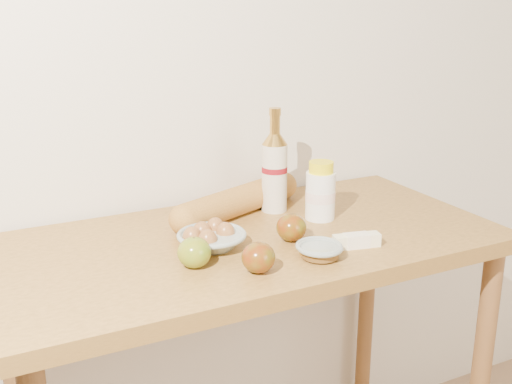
# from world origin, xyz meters

# --- Properties ---
(back_wall) EXTENTS (3.50, 0.02, 2.60)m
(back_wall) POSITION_xyz_m (0.00, 1.51, 1.30)
(back_wall) COLOR silver
(back_wall) RESTS_ON ground
(table) EXTENTS (1.20, 0.60, 0.90)m
(table) POSITION_xyz_m (0.00, 1.18, 0.78)
(table) COLOR #AE7D38
(table) RESTS_ON ground
(bourbon_bottle) EXTENTS (0.09, 0.09, 0.28)m
(bourbon_bottle) POSITION_xyz_m (0.14, 1.32, 1.01)
(bourbon_bottle) COLOR beige
(bourbon_bottle) RESTS_ON table
(cream_bottle) EXTENTS (0.09, 0.09, 0.15)m
(cream_bottle) POSITION_xyz_m (0.22, 1.21, 0.97)
(cream_bottle) COLOR white
(cream_bottle) RESTS_ON table
(egg_bowl) EXTENTS (0.21, 0.21, 0.06)m
(egg_bowl) POSITION_xyz_m (-0.11, 1.16, 0.92)
(egg_bowl) COLOR #98A6A1
(egg_bowl) RESTS_ON table
(baguette) EXTENTS (0.45, 0.24, 0.08)m
(baguette) POSITION_xyz_m (0.04, 1.34, 0.94)
(baguette) COLOR #C78C3D
(baguette) RESTS_ON table
(apple_yellowgreen) EXTENTS (0.08, 0.08, 0.07)m
(apple_yellowgreen) POSITION_xyz_m (-0.19, 1.07, 0.93)
(apple_yellowgreen) COLOR olive
(apple_yellowgreen) RESTS_ON table
(apple_redgreen_front) EXTENTS (0.09, 0.09, 0.07)m
(apple_redgreen_front) POSITION_xyz_m (-0.08, 0.99, 0.93)
(apple_redgreen_front) COLOR maroon
(apple_redgreen_front) RESTS_ON table
(apple_redgreen_right) EXTENTS (0.08, 0.08, 0.07)m
(apple_redgreen_right) POSITION_xyz_m (0.07, 1.11, 0.93)
(apple_redgreen_right) COLOR #8F0A07
(apple_redgreen_right) RESTS_ON table
(sugar_bowl) EXTENTS (0.12, 0.12, 0.03)m
(sugar_bowl) POSITION_xyz_m (0.08, 0.99, 0.92)
(sugar_bowl) COLOR gray
(sugar_bowl) RESTS_ON table
(syrup_bowl) EXTENTS (0.12, 0.12, 0.03)m
(syrup_bowl) POSITION_xyz_m (0.08, 1.00, 0.92)
(syrup_bowl) COLOR #919F9A
(syrup_bowl) RESTS_ON table
(butter_stick) EXTENTS (0.11, 0.05, 0.03)m
(butter_stick) POSITION_xyz_m (0.19, 1.01, 0.92)
(butter_stick) COLOR #FDF6C3
(butter_stick) RESTS_ON table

